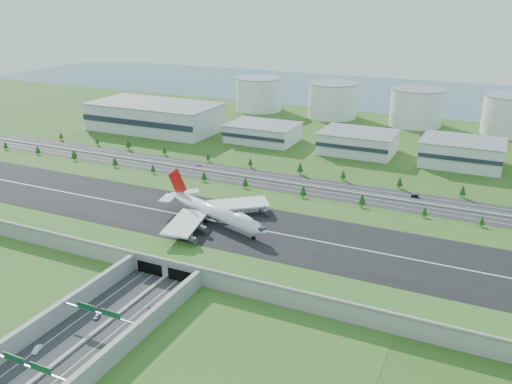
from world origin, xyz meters
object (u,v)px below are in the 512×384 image
at_px(car_0, 97,316).
at_px(car_4, 75,154).
at_px(fuel_tank_a, 259,94).
at_px(car_1, 37,349).
at_px(car_7, 197,165).
at_px(car_2, 155,307).
at_px(car_5, 415,196).
at_px(boeing_747, 215,212).

xyz_separation_m(car_0, car_4, (-173.83, 176.26, 0.03)).
relative_size(fuel_tank_a, car_0, 12.17).
height_order(fuel_tank_a, car_1, fuel_tank_a).
distance_m(car_1, car_7, 228.47).
bearing_deg(car_2, car_5, -94.46).
bearing_deg(boeing_747, car_4, 173.21).
bearing_deg(car_5, car_1, -30.46).
distance_m(car_2, car_4, 249.61).
bearing_deg(car_5, car_0, -32.01).
bearing_deg(car_1, car_7, 91.94).
bearing_deg(car_7, car_2, 8.70).
distance_m(fuel_tank_a, boeing_747, 334.21).
bearing_deg(car_2, car_7, -45.95).
distance_m(car_1, car_4, 263.53).
xyz_separation_m(boeing_747, car_2, (11.51, -72.03, -13.83)).
height_order(car_2, car_7, car_2).
bearing_deg(car_5, car_4, -92.81).
height_order(car_5, car_7, car_5).
xyz_separation_m(fuel_tank_a, car_7, (44.93, -206.55, -16.66)).
relative_size(fuel_tank_a, car_4, 11.67).
relative_size(boeing_747, car_0, 17.96).
relative_size(car_0, car_4, 0.96).
bearing_deg(fuel_tank_a, car_4, -105.04).
height_order(car_0, car_7, car_7).
relative_size(boeing_747, car_7, 14.96).
distance_m(car_0, car_1, 26.78).
xyz_separation_m(car_0, car_5, (91.85, 194.38, 0.11)).
bearing_deg(boeing_747, car_5, 70.59).
bearing_deg(car_5, car_2, -29.38).
height_order(boeing_747, car_2, boeing_747).
distance_m(boeing_747, car_0, 88.86).
relative_size(car_0, car_5, 0.83).
bearing_deg(car_1, car_0, 64.53).
distance_m(fuel_tank_a, car_0, 415.92).
height_order(car_0, car_5, car_5).
bearing_deg(car_4, boeing_747, -135.39).
bearing_deg(car_0, car_7, 95.76).
relative_size(fuel_tank_a, car_2, 9.13).
bearing_deg(boeing_747, car_0, -74.20).
relative_size(fuel_tank_a, car_5, 10.11).
relative_size(boeing_747, car_1, 14.37).
relative_size(car_0, car_2, 0.75).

